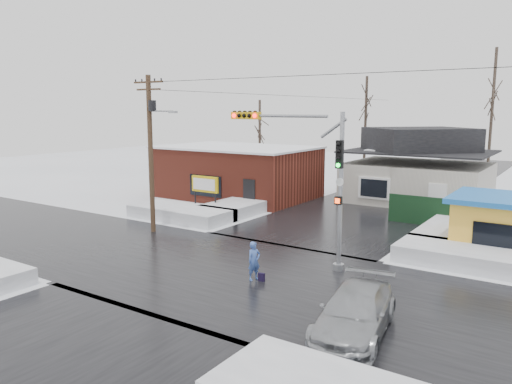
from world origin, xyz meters
The scene contains 20 objects.
ground centered at (0.00, 0.00, 0.00)m, with size 120.00×120.00×0.00m, color white.
road_ns centered at (0.00, 0.00, 0.01)m, with size 10.00×120.00×0.02m, color black.
road_ew centered at (0.00, 0.00, 0.01)m, with size 120.00×10.00×0.02m, color black.
snowbank_nw centered at (-9.00, 7.00, 0.40)m, with size 7.00×3.00×0.80m, color white.
snowbank_ne centered at (9.00, 7.00, 0.40)m, with size 7.00×3.00×0.80m, color white.
snowbank_nside_w centered at (-7.00, 12.00, 0.40)m, with size 3.00×8.00×0.80m, color white.
snowbank_nside_e centered at (7.00, 12.00, 0.40)m, with size 3.00×8.00×0.80m, color white.
traffic_signal centered at (2.43, 2.97, 4.54)m, with size 6.05×0.68×7.00m.
utility_pole centered at (-7.93, 3.50, 5.11)m, with size 3.15×0.44×9.00m.
brick_building centered at (-11.00, 15.99, 2.08)m, with size 12.20×8.20×4.12m.
marquee_sign centered at (-9.00, 9.49, 1.92)m, with size 2.20×0.21×2.55m.
house centered at (2.00, 22.00, 2.62)m, with size 10.40×8.40×5.76m.
kiosk centered at (9.50, 9.99, 1.46)m, with size 4.60×4.60×2.88m.
fence centered at (6.50, 14.00, 0.90)m, with size 8.00×0.12×1.80m, color black.
tree_far_left centered at (-4.00, 26.00, 7.95)m, with size 3.00×3.00×10.00m.
tree_far_mid centered at (6.00, 28.00, 9.54)m, with size 3.00×3.00×12.00m.
tree_far_west centered at (-14.00, 24.00, 6.36)m, with size 3.00×3.00×8.00m.
pedestrian centered at (1.59, -0.17, 0.82)m, with size 0.60×0.39×1.64m, color #4163B7.
car centered at (7.12, -2.65, 0.73)m, with size 2.04×5.03×1.46m, color #A2A5A9.
shopping_bag centered at (1.95, -0.15, 0.17)m, with size 0.28×0.12×0.35m, color black.
Camera 1 is at (12.81, -16.83, 7.10)m, focal length 35.00 mm.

